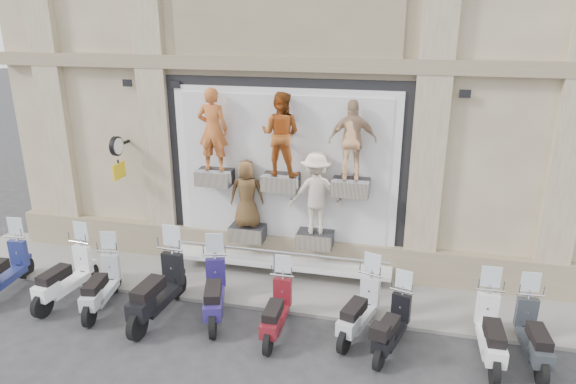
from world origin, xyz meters
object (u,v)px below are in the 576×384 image
at_px(scooter_a, 1,261).
at_px(scooter_f, 276,302).
at_px(scooter_j, 535,325).
at_px(guard_rail, 275,269).
at_px(scooter_i, 492,322).
at_px(scooter_h, 393,317).
at_px(scooter_e, 214,282).
at_px(scooter_c, 100,276).
at_px(scooter_b, 64,267).
at_px(scooter_d, 156,279).
at_px(scooter_g, 360,301).
at_px(clock_sign_bracket, 117,152).

bearing_deg(scooter_a, scooter_f, -5.71).
xyz_separation_m(scooter_f, scooter_j, (4.58, 0.27, 0.02)).
height_order(guard_rail, scooter_i, scooter_i).
bearing_deg(scooter_j, scooter_h, -177.64).
bearing_deg(scooter_e, scooter_c, 167.71).
height_order(scooter_e, scooter_i, scooter_e).
distance_m(scooter_f, scooter_j, 4.58).
bearing_deg(scooter_c, scooter_b, 163.25).
height_order(scooter_a, scooter_d, scooter_d).
bearing_deg(scooter_b, scooter_c, -1.03).
bearing_deg(scooter_c, scooter_g, -6.76).
height_order(scooter_b, scooter_f, scooter_b).
bearing_deg(scooter_i, scooter_b, 178.75).
height_order(clock_sign_bracket, scooter_a, clock_sign_bracket).
xyz_separation_m(scooter_d, scooter_h, (4.62, -0.01, -0.18)).
bearing_deg(scooter_e, scooter_b, 164.33).
bearing_deg(scooter_f, clock_sign_bracket, 152.56).
bearing_deg(guard_rail, scooter_d, -139.39).
bearing_deg(scooter_h, scooter_j, 22.00).
relative_size(clock_sign_bracket, scooter_c, 0.56).
xyz_separation_m(guard_rail, scooter_a, (-5.71, -1.60, 0.31)).
distance_m(guard_rail, scooter_j, 5.27).
distance_m(scooter_h, scooter_j, 2.43).
relative_size(scooter_d, scooter_f, 1.24).
distance_m(clock_sign_bracket, scooter_f, 5.33).
distance_m(clock_sign_bracket, scooter_a, 3.42).
relative_size(scooter_a, scooter_g, 1.06).
xyz_separation_m(scooter_d, scooter_g, (3.99, 0.35, -0.14)).
xyz_separation_m(scooter_a, scooter_h, (8.36, -0.10, -0.09)).
height_order(scooter_a, scooter_e, scooter_e).
bearing_deg(scooter_j, scooter_i, -174.59).
distance_m(clock_sign_bracket, scooter_b, 2.86).
distance_m(scooter_c, scooter_e, 2.41).
xyz_separation_m(clock_sign_bracket, scooter_g, (5.92, -1.81, -2.07)).
relative_size(scooter_e, scooter_h, 1.14).
bearing_deg(scooter_f, scooter_i, 1.15).
xyz_separation_m(guard_rail, clock_sign_bracket, (-3.90, 0.47, 2.34)).
relative_size(scooter_g, scooter_i, 0.96).
xyz_separation_m(clock_sign_bracket, scooter_a, (-1.81, -2.07, -2.03)).
xyz_separation_m(scooter_d, scooter_i, (6.31, 0.13, -0.11)).
relative_size(scooter_d, scooter_j, 1.20).
bearing_deg(scooter_d, scooter_c, -178.61).
distance_m(scooter_b, scooter_c, 0.94).
relative_size(clock_sign_bracket, scooter_f, 0.59).
relative_size(guard_rail, scooter_g, 2.80).
relative_size(clock_sign_bracket, scooter_b, 0.53).
height_order(scooter_c, scooter_g, scooter_c).
bearing_deg(scooter_d, scooter_a, -178.03).
bearing_deg(scooter_a, scooter_g, -2.82).
xyz_separation_m(scooter_c, scooter_f, (3.76, -0.06, -0.04)).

